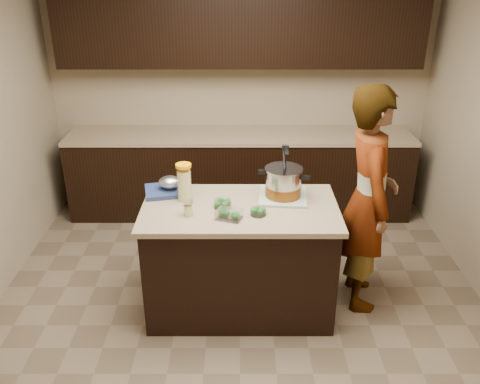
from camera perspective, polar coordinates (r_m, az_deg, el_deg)
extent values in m
plane|color=brown|center=(4.24, 0.00, -12.58)|extent=(4.00, 4.00, 0.00)
cube|color=tan|center=(5.50, 0.00, 12.02)|extent=(4.00, 0.04, 2.70)
cube|color=tan|center=(1.84, 0.00, -17.32)|extent=(4.00, 0.04, 2.70)
cube|color=black|center=(5.50, 0.00, 1.93)|extent=(3.60, 0.60, 0.86)
cube|color=tan|center=(5.34, 0.00, 6.38)|extent=(3.60, 0.63, 0.04)
cube|color=black|center=(5.22, 0.00, 18.00)|extent=(3.60, 0.35, 0.75)
cube|color=black|center=(3.99, 0.00, -7.69)|extent=(1.40, 0.75, 0.86)
cube|color=tan|center=(3.77, 0.00, -1.93)|extent=(1.46, 0.81, 0.04)
cube|color=#61916A|center=(3.91, 4.84, -0.50)|extent=(0.39, 0.39, 0.02)
cylinder|color=#B7B7BC|center=(3.86, 4.90, 1.04)|extent=(0.34, 0.34, 0.21)
cylinder|color=brown|center=(3.89, 4.86, 0.21)|extent=(0.34, 0.34, 0.09)
cylinder|color=#B7B7BC|center=(3.82, 4.96, 2.58)|extent=(0.36, 0.36, 0.01)
cube|color=black|center=(3.87, 2.53, 2.27)|extent=(0.07, 0.05, 0.03)
cube|color=black|center=(3.80, 7.38, 1.64)|extent=(0.07, 0.05, 0.03)
cylinder|color=black|center=(3.77, 5.03, 3.26)|extent=(0.06, 0.11, 0.26)
cylinder|color=#D8CF84|center=(3.85, -6.27, 0.76)|extent=(0.13, 0.13, 0.24)
cylinder|color=white|center=(3.84, -6.28, 0.96)|extent=(0.14, 0.14, 0.27)
cylinder|color=#FF9A05|center=(3.78, -6.38, 2.93)|extent=(0.15, 0.15, 0.02)
cylinder|color=#D8CF84|center=(3.64, -5.83, -2.05)|extent=(0.08, 0.08, 0.08)
cylinder|color=white|center=(3.64, -5.83, -1.89)|extent=(0.09, 0.09, 0.10)
cylinder|color=silver|center=(3.61, -5.88, -1.04)|extent=(0.09, 0.09, 0.02)
cylinder|color=silver|center=(3.74, -1.98, -1.32)|extent=(0.15, 0.15, 0.06)
cylinder|color=silver|center=(3.63, 2.06, -2.19)|extent=(0.12, 0.12, 0.05)
cube|color=silver|center=(3.58, -1.23, -2.54)|extent=(0.21, 0.18, 0.06)
cube|color=navy|center=(4.02, -8.16, 0.15)|extent=(0.39, 0.34, 0.03)
ellipsoid|color=silver|center=(3.99, -7.90, 0.99)|extent=(0.17, 0.14, 0.09)
imported|color=gray|center=(4.00, 14.19, -0.86)|extent=(0.45, 0.66, 1.79)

